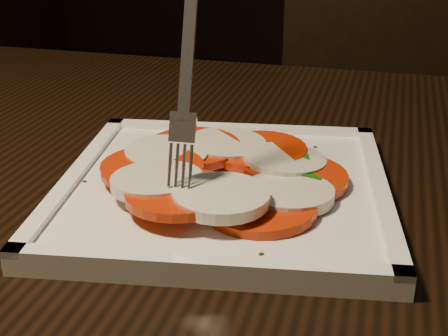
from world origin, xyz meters
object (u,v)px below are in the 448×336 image
(table, at_px, (256,240))
(fork, at_px, (190,61))
(chair, at_px, (371,133))
(plate, at_px, (224,190))

(table, distance_m, fork, 0.26)
(table, height_order, chair, chair)
(chair, xyz_separation_m, plate, (-0.04, -0.82, 0.22))
(table, xyz_separation_m, chair, (0.03, 0.72, -0.12))
(table, distance_m, plate, 0.14)
(table, height_order, fork, fork)
(table, xyz_separation_m, fork, (-0.02, -0.12, 0.23))
(chair, bearing_deg, fork, -101.47)
(fork, bearing_deg, plate, 42.82)
(fork, bearing_deg, chair, 77.90)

